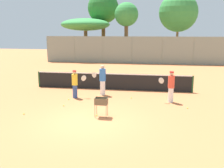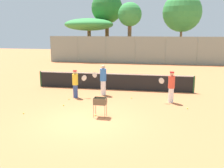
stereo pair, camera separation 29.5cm
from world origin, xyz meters
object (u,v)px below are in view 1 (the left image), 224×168
at_px(player_yellow_shirt, 102,80).
at_px(ball_cart, 101,103).
at_px(parked_car, 175,55).
at_px(tennis_net, 112,81).
at_px(player_white_outfit, 171,86).
at_px(player_red_cap, 75,84).

xyz_separation_m(player_yellow_shirt, ball_cart, (0.77, -4.03, -0.27)).
bearing_deg(parked_car, tennis_net, -106.15).
bearing_deg(player_white_outfit, ball_cart, 42.16).
relative_size(tennis_net, player_white_outfit, 6.11).
xyz_separation_m(player_white_outfit, player_red_cap, (-5.38, 0.06, -0.05)).
distance_m(player_white_outfit, parked_car, 20.65).
distance_m(player_red_cap, parked_car, 21.68).
bearing_deg(player_white_outfit, player_yellow_shirt, -15.48).
bearing_deg(tennis_net, player_yellow_shirt, -102.10).
distance_m(player_white_outfit, player_yellow_shirt, 4.08).
xyz_separation_m(player_red_cap, ball_cart, (2.19, -3.10, -0.17)).
bearing_deg(ball_cart, player_white_outfit, 43.69).
height_order(tennis_net, parked_car, parked_car).
distance_m(player_yellow_shirt, ball_cart, 4.11).
bearing_deg(tennis_net, ball_cart, -85.50).
distance_m(player_yellow_shirt, parked_car, 20.38).
height_order(tennis_net, ball_cart, tennis_net).
bearing_deg(player_red_cap, player_yellow_shirt, 10.13).
relative_size(tennis_net, player_yellow_shirt, 5.67).
distance_m(player_white_outfit, player_red_cap, 5.38).
xyz_separation_m(tennis_net, ball_cart, (0.44, -5.56, 0.11)).
bearing_deg(player_white_outfit, player_red_cap, -2.15).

